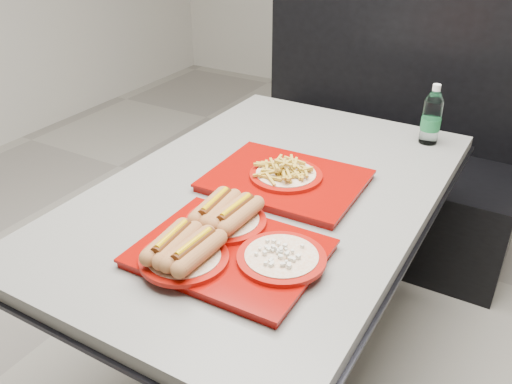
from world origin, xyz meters
The scene contains 6 objects.
ground centered at (0.00, 0.00, 0.00)m, with size 6.00×6.00×0.00m, color gray.
diner_table centered at (0.00, 0.00, 0.58)m, with size 0.92×1.42×0.75m.
booth_bench centered at (0.00, 1.09, 0.40)m, with size 1.30×0.57×1.35m.
tray_near centered at (0.07, -0.34, 0.78)m, with size 0.45×0.39×0.09m.
tray_far centered at (0.04, 0.05, 0.78)m, with size 0.45×0.36×0.09m.
water_bottle centered at (0.32, 0.57, 0.84)m, with size 0.07×0.07×0.21m.
Camera 1 is at (0.68, -1.22, 1.53)m, focal length 38.00 mm.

